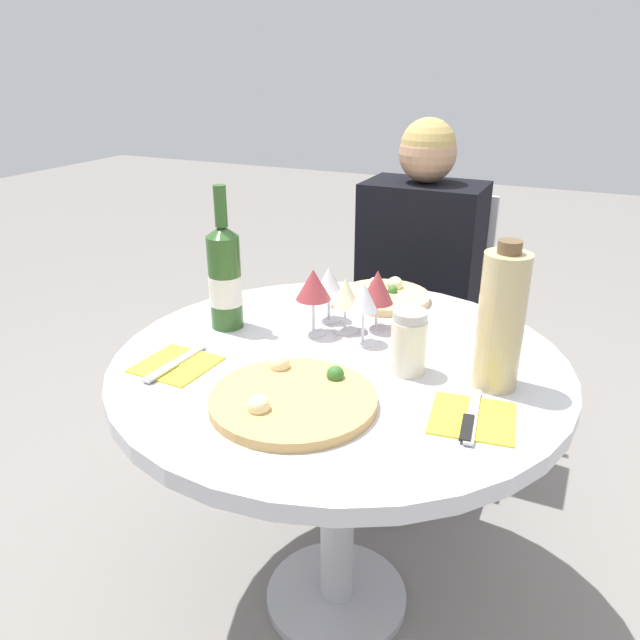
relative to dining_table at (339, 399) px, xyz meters
name	(u,v)px	position (x,y,z in m)	size (l,w,h in m)	color
ground_plane	(336,599)	(0.00, 0.00, -0.60)	(12.00, 12.00, 0.00)	gray
dining_table	(339,399)	(0.00, 0.00, 0.00)	(0.99, 0.99, 0.71)	#B2B2B7
chair_behind_diner	(421,329)	(-0.05, 0.84, -0.18)	(0.40, 0.40, 0.89)	silver
seated_diner	(410,324)	(-0.05, 0.69, -0.10)	(0.37, 0.48, 1.14)	black
pizza_large	(292,399)	(0.00, -0.22, 0.12)	(0.32, 0.32, 0.05)	tan
pizza_small_far	(384,295)	(-0.03, 0.37, 0.12)	(0.24, 0.24, 0.05)	#E5C17F
wine_bottle	(225,277)	(-0.31, 0.04, 0.23)	(0.08, 0.08, 0.34)	#2D5623
tall_carafe	(501,320)	(0.33, 0.02, 0.24)	(0.09, 0.09, 0.30)	tan
sugar_shaker	(409,342)	(0.15, 0.00, 0.17)	(0.07, 0.07, 0.14)	silver
wine_glass_front_right	(364,299)	(0.02, 0.09, 0.21)	(0.06, 0.06, 0.15)	silver
wine_glass_back_left	(329,283)	(-0.11, 0.18, 0.20)	(0.07, 0.07, 0.14)	silver
wine_glass_back_right	(377,288)	(0.02, 0.18, 0.21)	(0.08, 0.08, 0.15)	silver
wine_glass_center	(346,294)	(-0.05, 0.14, 0.20)	(0.07, 0.07, 0.13)	silver
wine_glass_front_left	(313,286)	(-0.11, 0.09, 0.22)	(0.08, 0.08, 0.16)	silver
place_setting_left	(175,365)	(-0.30, -0.19, 0.11)	(0.16, 0.19, 0.01)	yellow
place_setting_right	(472,418)	(0.32, -0.13, 0.11)	(0.17, 0.19, 0.01)	yellow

